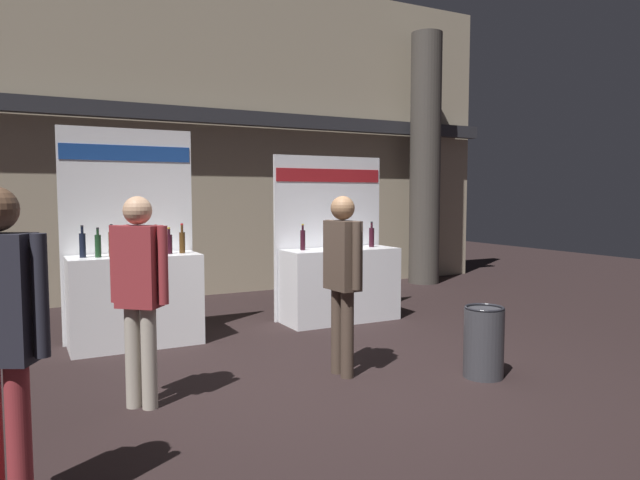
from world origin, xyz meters
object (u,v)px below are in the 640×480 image
object	(u,v)px
visitor_0	(0,327)
trash_bin	(484,342)
visitor_3	(139,285)
visitor_6	(342,270)
exhibitor_booth_0	(135,290)
exhibitor_booth_1	(339,278)

from	to	relation	value
visitor_0	trash_bin	bearing A→B (deg)	37.62
trash_bin	visitor_0	distance (m)	4.09
visitor_3	visitor_6	world-z (taller)	same
trash_bin	visitor_0	size ratio (longest dim) A/B	0.38
visitor_0	visitor_6	xyz separation A→B (m)	(2.81, 1.33, -0.03)
exhibitor_booth_0	exhibitor_booth_1	size ratio (longest dim) A/B	1.11
visitor_0	exhibitor_booth_0	bearing A→B (deg)	97.90
visitor_0	visitor_6	distance (m)	3.11
trash_bin	visitor_0	xyz separation A→B (m)	(-3.97, -0.66, 0.71)
visitor_3	visitor_6	xyz separation A→B (m)	(1.87, -0.02, 0.01)
exhibitor_booth_0	visitor_6	world-z (taller)	exhibitor_booth_0
exhibitor_booth_1	visitor_3	size ratio (longest dim) A/B	1.32
exhibitor_booth_1	visitor_6	world-z (taller)	exhibitor_booth_1
trash_bin	visitor_3	size ratio (longest dim) A/B	0.40
exhibitor_booth_0	visitor_0	bearing A→B (deg)	-110.33
trash_bin	exhibitor_booth_0	bearing A→B (deg)	134.39
exhibitor_booth_1	visitor_3	bearing A→B (deg)	-145.21
exhibitor_booth_0	trash_bin	size ratio (longest dim) A/B	3.68
trash_bin	visitor_3	distance (m)	3.17
visitor_3	visitor_6	bearing A→B (deg)	-140.34
exhibitor_booth_0	visitor_3	world-z (taller)	exhibitor_booth_0
exhibitor_booth_1	visitor_6	distance (m)	2.47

